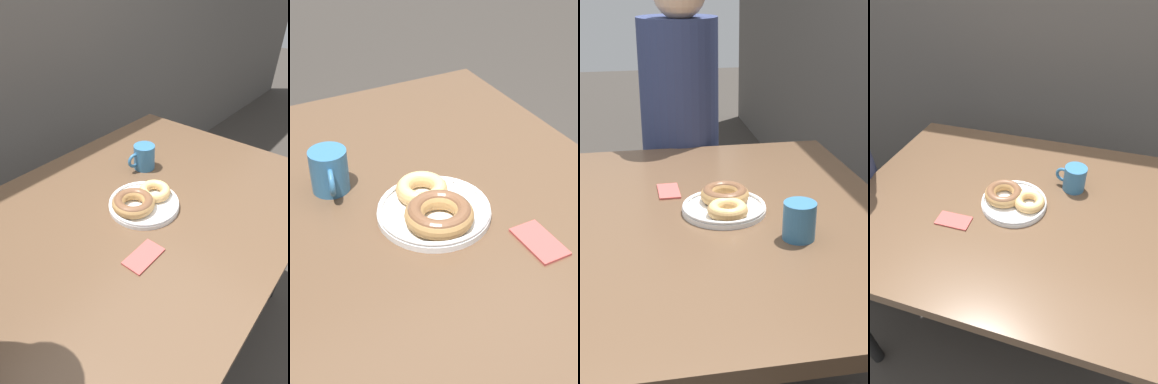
# 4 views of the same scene
# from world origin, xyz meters

# --- Properties ---
(ground_plane) EXTENTS (14.00, 14.00, 0.00)m
(ground_plane) POSITION_xyz_m (0.00, 0.00, 0.00)
(ground_plane) COLOR #38332D
(dining_table) EXTENTS (1.25, 0.94, 0.78)m
(dining_table) POSITION_xyz_m (0.00, 0.23, 0.70)
(dining_table) COLOR brown
(dining_table) RESTS_ON ground_plane
(donut_plate) EXTENTS (0.26, 0.24, 0.06)m
(donut_plate) POSITION_xyz_m (-0.02, 0.22, 0.80)
(donut_plate) COLOR white
(donut_plate) RESTS_ON dining_table
(coffee_mug) EXTENTS (0.12, 0.08, 0.10)m
(coffee_mug) POSITION_xyz_m (0.17, 0.38, 0.83)
(coffee_mug) COLOR teal
(coffee_mug) RESTS_ON dining_table
(napkin) EXTENTS (0.12, 0.06, 0.01)m
(napkin) POSITION_xyz_m (-0.19, 0.08, 0.78)
(napkin) COLOR #BC4C47
(napkin) RESTS_ON dining_table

